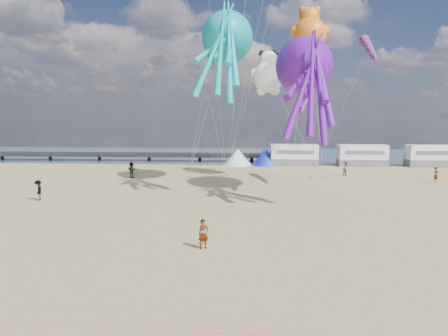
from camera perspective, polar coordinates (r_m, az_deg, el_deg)
ground at (r=18.44m, az=3.82°, el=-14.86°), size 120.00×120.00×0.00m
water at (r=72.40m, az=3.97°, el=1.88°), size 120.00×120.00×0.00m
pier at (r=67.45m, az=-20.57°, el=1.85°), size 60.00×3.00×0.50m
motorhome_0 at (r=57.64m, az=9.95°, el=1.84°), size 6.60×2.50×3.00m
motorhome_1 at (r=59.39m, az=19.11°, el=1.71°), size 6.60×2.50×3.00m
motorhome_2 at (r=62.54m, az=27.54°, el=1.54°), size 6.60×2.50×3.00m
tent_white at (r=57.39m, az=1.97°, el=1.62°), size 4.00×4.00×2.40m
tent_blue at (r=57.39m, az=5.97°, el=1.59°), size 4.00×4.00×2.40m
rope_line at (r=13.93m, az=3.74°, el=-22.60°), size 34.00×0.03×0.03m
standing_person at (r=21.39m, az=-2.95°, el=-9.40°), size 0.70×0.63×1.60m
beachgoer_1 at (r=49.13m, az=17.04°, el=-0.13°), size 0.95×0.85×1.63m
beachgoer_2 at (r=36.68m, az=-24.99°, el=-2.91°), size 0.89×1.00×1.71m
beachgoer_4 at (r=46.70m, az=-13.05°, el=-0.27°), size 1.11×0.99×1.80m
beachgoer_5 at (r=47.72m, az=28.03°, el=-0.88°), size 1.57×1.18×1.65m
sandbag_a at (r=44.87m, az=-5.14°, el=-1.43°), size 0.50×0.35×0.22m
sandbag_b at (r=44.36m, az=9.40°, el=-1.60°), size 0.50×0.35×0.22m
sandbag_c at (r=45.89m, az=14.10°, el=-1.43°), size 0.50×0.35×0.22m
sandbag_d at (r=46.38m, az=12.30°, el=-1.28°), size 0.50×0.35×0.22m
sandbag_e at (r=47.10m, az=0.34°, el=-0.98°), size 0.50×0.35×0.22m
kite_octopus_teal at (r=40.76m, az=0.49°, el=18.11°), size 7.24×10.89×11.49m
kite_octopus_purple at (r=36.92m, az=11.34°, el=14.10°), size 5.77×10.61×11.53m
kite_panda at (r=45.56m, az=6.35°, el=12.82°), size 4.66×4.44×5.92m
kite_teddy_orange at (r=43.21m, az=12.14°, el=18.10°), size 4.49×4.28×5.81m
windsock_left at (r=41.73m, az=-1.90°, el=15.86°), size 2.11×7.13×7.04m
windsock_mid at (r=40.05m, az=20.13°, el=15.62°), size 1.52×6.62×6.56m
windsock_right at (r=35.69m, az=11.62°, el=9.83°), size 2.45×5.44×5.41m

